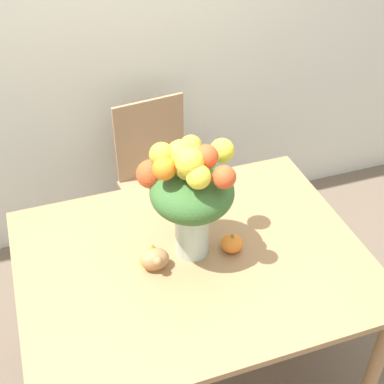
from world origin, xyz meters
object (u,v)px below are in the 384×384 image
object	(u,v)px
pumpkin	(232,243)
turkey_figurine	(154,255)
dining_chair_near_window	(160,183)
flower_vase	(191,191)

from	to	relation	value
pumpkin	turkey_figurine	xyz separation A→B (m)	(-0.32, 0.03, 0.01)
pumpkin	dining_chair_near_window	bearing A→B (deg)	93.73
flower_vase	dining_chair_near_window	distance (m)	1.01
dining_chair_near_window	pumpkin	bearing A→B (deg)	-92.85
flower_vase	pumpkin	world-z (taller)	flower_vase
dining_chair_near_window	turkey_figurine	bearing A→B (deg)	-113.88
turkey_figurine	dining_chair_near_window	world-z (taller)	dining_chair_near_window
pumpkin	flower_vase	bearing A→B (deg)	162.38
pumpkin	turkey_figurine	bearing A→B (deg)	175.10
flower_vase	pumpkin	bearing A→B (deg)	-17.62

